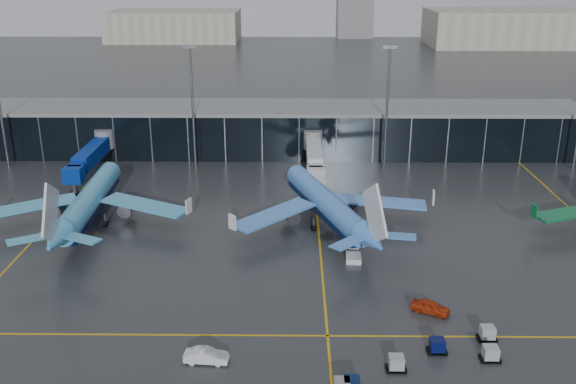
{
  "coord_description": "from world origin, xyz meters",
  "views": [
    {
      "loc": [
        6.07,
        -79.9,
        41.32
      ],
      "look_at": [
        5.0,
        18.0,
        6.0
      ],
      "focal_mm": 40.0,
      "sensor_mm": 36.0,
      "label": 1
    }
  ],
  "objects_px": {
    "airliner_klm_near": "(326,189)",
    "service_van_white": "(206,356)",
    "service_van_red": "(430,307)",
    "baggage_carts": "(420,361)",
    "mobile_airstair": "(354,256)",
    "airliner_arkefly": "(88,187)"
  },
  "relations": [
    {
      "from": "airliner_klm_near",
      "to": "service_van_white",
      "type": "xyz_separation_m",
      "value": [
        -14.69,
        -39.22,
        -5.42
      ]
    },
    {
      "from": "service_van_red",
      "to": "baggage_carts",
      "type": "bearing_deg",
      "value": -167.94
    },
    {
      "from": "mobile_airstair",
      "to": "service_van_red",
      "type": "xyz_separation_m",
      "value": [
        8.29,
        -14.76,
        0.05
      ]
    },
    {
      "from": "mobile_airstair",
      "to": "service_van_white",
      "type": "height_order",
      "value": "mobile_airstair"
    },
    {
      "from": "baggage_carts",
      "to": "service_van_red",
      "type": "bearing_deg",
      "value": 73.6
    },
    {
      "from": "airliner_klm_near",
      "to": "baggage_carts",
      "type": "distance_m",
      "value": 41.14
    },
    {
      "from": "mobile_airstair",
      "to": "service_van_white",
      "type": "xyz_separation_m",
      "value": [
        -18.24,
        -25.58,
        0.03
      ]
    },
    {
      "from": "airliner_arkefly",
      "to": "airliner_klm_near",
      "type": "distance_m",
      "value": 39.25
    },
    {
      "from": "mobile_airstair",
      "to": "service_van_red",
      "type": "distance_m",
      "value": 16.93
    },
    {
      "from": "baggage_carts",
      "to": "service_van_white",
      "type": "bearing_deg",
      "value": 178.35
    },
    {
      "from": "airliner_arkefly",
      "to": "mobile_airstair",
      "type": "height_order",
      "value": "airliner_arkefly"
    },
    {
      "from": "airliner_klm_near",
      "to": "mobile_airstair",
      "type": "distance_m",
      "value": 15.12
    },
    {
      "from": "service_van_red",
      "to": "service_van_white",
      "type": "bearing_deg",
      "value": 140.64
    },
    {
      "from": "service_van_red",
      "to": "mobile_airstair",
      "type": "bearing_deg",
      "value": 57.78
    },
    {
      "from": "airliner_arkefly",
      "to": "mobile_airstair",
      "type": "xyz_separation_m",
      "value": [
        42.8,
        -14.28,
        -5.49
      ]
    },
    {
      "from": "airliner_arkefly",
      "to": "baggage_carts",
      "type": "xyz_separation_m",
      "value": [
        47.71,
        -40.52,
        -5.5
      ]
    },
    {
      "from": "baggage_carts",
      "to": "service_van_white",
      "type": "distance_m",
      "value": 23.16
    },
    {
      "from": "airliner_arkefly",
      "to": "service_van_red",
      "type": "bearing_deg",
      "value": -31.86
    },
    {
      "from": "airliner_klm_near",
      "to": "baggage_carts",
      "type": "height_order",
      "value": "airliner_klm_near"
    },
    {
      "from": "mobile_airstair",
      "to": "baggage_carts",
      "type": "bearing_deg",
      "value": -75.98
    },
    {
      "from": "baggage_carts",
      "to": "airliner_klm_near",
      "type": "bearing_deg",
      "value": 101.99
    },
    {
      "from": "airliner_arkefly",
      "to": "airliner_klm_near",
      "type": "relative_size",
      "value": 1.01
    }
  ]
}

